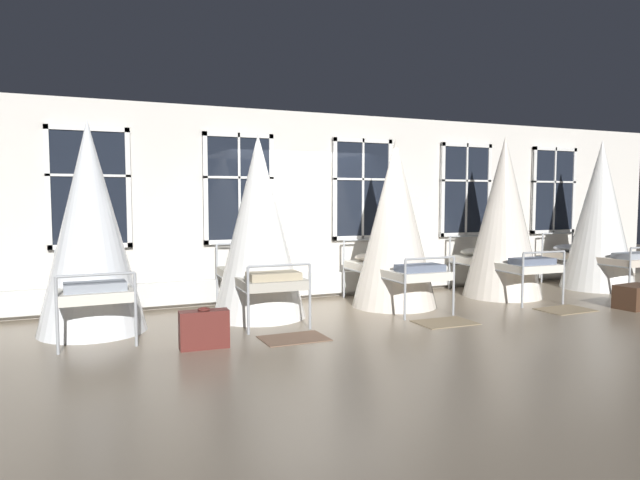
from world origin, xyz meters
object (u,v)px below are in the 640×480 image
(cot_third, at_px, (259,229))
(cot_fifth, at_px, (503,219))
(cot_second, at_px, (90,230))
(cot_fourth, at_px, (395,225))
(suitcase_dark, at_px, (204,329))
(travel_trunk, at_px, (636,297))
(cot_sixth, at_px, (600,217))

(cot_third, relative_size, cot_fifth, 0.95)
(cot_second, relative_size, cot_fourth, 1.02)
(cot_second, height_order, cot_third, cot_second)
(cot_second, distance_m, cot_fourth, 4.48)
(cot_second, distance_m, suitcase_dark, 2.11)
(cot_fifth, bearing_deg, travel_trunk, -144.34)
(cot_fourth, relative_size, cot_fifth, 0.95)
(cot_third, distance_m, suitcase_dark, 2.07)
(cot_second, xyz_separation_m, travel_trunk, (7.83, -1.71, -1.14))
(suitcase_dark, bearing_deg, cot_second, 132.62)
(cot_third, height_order, cot_fifth, cot_fifth)
(cot_third, height_order, cot_sixth, cot_sixth)
(cot_fifth, bearing_deg, cot_third, 91.32)
(cot_fifth, distance_m, cot_sixth, 2.27)
(cot_second, xyz_separation_m, cot_fifth, (6.68, 0.00, 0.04))
(cot_second, relative_size, cot_sixth, 0.97)
(cot_fifth, bearing_deg, cot_fourth, 92.23)
(cot_sixth, bearing_deg, cot_fourth, 88.91)
(cot_fifth, bearing_deg, cot_sixth, -89.38)
(cot_second, relative_size, cot_fifth, 0.97)
(cot_third, distance_m, cot_fifth, 4.43)
(cot_sixth, xyz_separation_m, suitcase_dark, (-7.79, -1.34, -1.14))
(cot_sixth, bearing_deg, cot_fifth, 88.12)
(cot_second, height_order, cot_sixth, cot_sixth)
(suitcase_dark, relative_size, travel_trunk, 0.89)
(cot_second, height_order, cot_fifth, cot_fifth)
(cot_second, xyz_separation_m, cot_fourth, (4.48, -0.02, -0.03))
(cot_third, height_order, suitcase_dark, cot_third)
(cot_third, distance_m, cot_sixth, 6.70)
(cot_second, distance_m, cot_fifth, 6.68)
(cot_fourth, relative_size, travel_trunk, 4.15)
(cot_third, xyz_separation_m, travel_trunk, (5.59, -1.73, -1.10))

